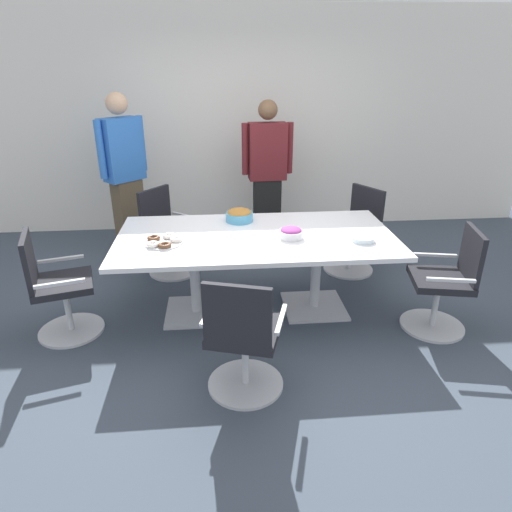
# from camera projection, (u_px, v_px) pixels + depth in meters

# --- Properties ---
(ground_plane) EXTENTS (10.00, 10.00, 0.01)m
(ground_plane) POSITION_uv_depth(u_px,v_px,m) (256.00, 310.00, 4.17)
(ground_plane) COLOR #3D4754
(back_wall) EXTENTS (8.00, 0.10, 2.80)m
(back_wall) POSITION_uv_depth(u_px,v_px,m) (240.00, 123.00, 5.80)
(back_wall) COLOR white
(back_wall) RESTS_ON ground
(conference_table) EXTENTS (2.40, 1.20, 0.75)m
(conference_table) POSITION_uv_depth(u_px,v_px,m) (256.00, 248.00, 3.92)
(conference_table) COLOR white
(conference_table) RESTS_ON ground
(office_chair_0) EXTENTS (0.67, 0.67, 0.91)m
(office_chair_0) POSITION_uv_depth(u_px,v_px,m) (243.00, 342.00, 2.99)
(office_chair_0) COLOR silver
(office_chair_0) RESTS_ON ground
(office_chair_1) EXTENTS (0.64, 0.64, 0.91)m
(office_chair_1) POSITION_uv_depth(u_px,v_px,m) (446.00, 286.00, 3.74)
(office_chair_1) COLOR silver
(office_chair_1) RESTS_ON ground
(office_chair_2) EXTENTS (0.74, 0.74, 0.91)m
(office_chair_2) POSITION_uv_depth(u_px,v_px,m) (354.00, 235.00, 4.84)
(office_chair_2) COLOR silver
(office_chair_2) RESTS_ON ground
(office_chair_3) EXTENTS (0.76, 0.76, 0.91)m
(office_chair_3) POSITION_uv_depth(u_px,v_px,m) (168.00, 236.00, 4.80)
(office_chair_3) COLOR silver
(office_chair_3) RESTS_ON ground
(office_chair_4) EXTENTS (0.67, 0.67, 0.91)m
(office_chair_4) POSITION_uv_depth(u_px,v_px,m) (57.00, 291.00, 3.66)
(office_chair_4) COLOR silver
(office_chair_4) RESTS_ON ground
(person_standing_0) EXTENTS (0.49, 0.48, 1.84)m
(person_standing_0) POSITION_uv_depth(u_px,v_px,m) (125.00, 172.00, 5.11)
(person_standing_0) COLOR brown
(person_standing_0) RESTS_ON ground
(person_standing_1) EXTENTS (0.61, 0.25, 1.74)m
(person_standing_1) POSITION_uv_depth(u_px,v_px,m) (267.00, 172.00, 5.35)
(person_standing_1) COLOR black
(person_standing_1) RESTS_ON ground
(snack_bowl_pretzels) EXTENTS (0.26, 0.26, 0.12)m
(snack_bowl_pretzels) POSITION_uv_depth(u_px,v_px,m) (239.00, 215.00, 4.18)
(snack_bowl_pretzels) COLOR #4C9EC6
(snack_bowl_pretzels) RESTS_ON conference_table
(snack_bowl_candy_mix) EXTENTS (0.21, 0.21, 0.10)m
(snack_bowl_candy_mix) POSITION_uv_depth(u_px,v_px,m) (291.00, 233.00, 3.78)
(snack_bowl_candy_mix) COLOR white
(snack_bowl_candy_mix) RESTS_ON conference_table
(donut_platter) EXTENTS (0.32, 0.31, 0.04)m
(donut_platter) POSITION_uv_depth(u_px,v_px,m) (163.00, 241.00, 3.68)
(donut_platter) COLOR white
(donut_platter) RESTS_ON conference_table
(plate_stack) EXTENTS (0.20, 0.20, 0.04)m
(plate_stack) POSITION_uv_depth(u_px,v_px,m) (363.00, 239.00, 3.73)
(plate_stack) COLOR white
(plate_stack) RESTS_ON conference_table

